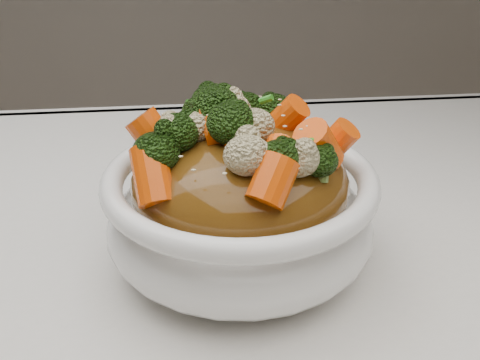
{
  "coord_description": "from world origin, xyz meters",
  "views": [
    {
      "loc": [
        0.01,
        -0.33,
        1.01
      ],
      "look_at": [
        0.05,
        0.04,
        0.82
      ],
      "focal_mm": 42.0,
      "sensor_mm": 36.0,
      "label": 1
    }
  ],
  "objects": [
    {
      "name": "broccoli",
      "position": [
        0.05,
        0.04,
        0.88
      ],
      "size": [
        0.19,
        0.19,
        0.04
      ],
      "primitive_type": null,
      "rotation": [
        0.0,
        0.0,
        0.16
      ],
      "color": "black",
      "rests_on": "sauce_base"
    },
    {
      "name": "bowl",
      "position": [
        0.05,
        0.04,
        0.79
      ],
      "size": [
        0.23,
        0.23,
        0.08
      ],
      "primitive_type": null,
      "rotation": [
        0.0,
        0.0,
        0.16
      ],
      "color": "white",
      "rests_on": "tablecloth"
    },
    {
      "name": "tablecloth",
      "position": [
        0.0,
        0.0,
        0.73
      ],
      "size": [
        1.2,
        0.8,
        0.04
      ],
      "primitive_type": "cube",
      "color": "silver",
      "rests_on": "dining_table"
    },
    {
      "name": "cauliflower",
      "position": [
        0.05,
        0.04,
        0.87
      ],
      "size": [
        0.19,
        0.19,
        0.03
      ],
      "primitive_type": null,
      "rotation": [
        0.0,
        0.0,
        0.16
      ],
      "color": "beige",
      "rests_on": "sauce_base"
    },
    {
      "name": "sauce_base",
      "position": [
        0.05,
        0.04,
        0.82
      ],
      "size": [
        0.19,
        0.19,
        0.09
      ],
      "primitive_type": "ellipsoid",
      "rotation": [
        0.0,
        0.0,
        0.16
      ],
      "color": "#5A360F",
      "rests_on": "bowl"
    },
    {
      "name": "carrots",
      "position": [
        0.05,
        0.04,
        0.88
      ],
      "size": [
        0.19,
        0.19,
        0.05
      ],
      "primitive_type": null,
      "rotation": [
        0.0,
        0.0,
        0.16
      ],
      "color": "#F45207",
      "rests_on": "sauce_base"
    },
    {
      "name": "sesame_seeds",
      "position": [
        0.05,
        0.04,
        0.88
      ],
      "size": [
        0.17,
        0.17,
        0.01
      ],
      "primitive_type": null,
      "rotation": [
        0.0,
        0.0,
        0.16
      ],
      "color": "beige",
      "rests_on": "sauce_base"
    },
    {
      "name": "scallions",
      "position": [
        0.05,
        0.04,
        0.88
      ],
      "size": [
        0.14,
        0.14,
        0.02
      ],
      "primitive_type": null,
      "rotation": [
        0.0,
        0.0,
        0.16
      ],
      "color": "#2E8D20",
      "rests_on": "sauce_base"
    }
  ]
}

